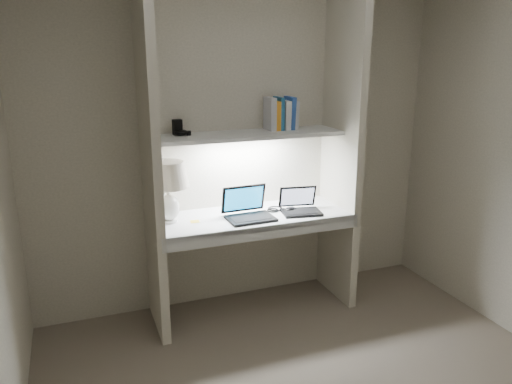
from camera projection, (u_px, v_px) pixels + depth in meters
name	position (u px, v px, depth m)	size (l,w,h in m)	color
back_wall	(240.00, 144.00, 3.82)	(3.20, 0.01, 2.50)	beige
alcove_panel_left	(150.00, 158.00, 3.32)	(0.06, 0.55, 2.50)	beige
alcove_panel_right	(342.00, 144.00, 3.82)	(0.06, 0.55, 2.50)	beige
desk	(253.00, 217.00, 3.71)	(1.40, 0.55, 0.04)	white
desk_apron	(266.00, 232.00, 3.48)	(1.46, 0.03, 0.10)	silver
shelf	(248.00, 135.00, 3.63)	(1.40, 0.36, 0.03)	silver
strip_light	(248.00, 138.00, 3.64)	(0.60, 0.04, 0.01)	white
table_lamp	(168.00, 182.00, 3.45)	(0.30, 0.30, 0.44)	white
laptop_main	(248.00, 211.00, 3.62)	(0.34, 0.30, 0.23)	black
laptop_netbook	(300.00, 206.00, 3.75)	(0.32, 0.29, 0.18)	black
speaker	(245.00, 199.00, 3.84)	(0.10, 0.07, 0.14)	silver
mouse	(290.00, 209.00, 3.76)	(0.10, 0.06, 0.04)	black
cable_coil	(275.00, 208.00, 3.82)	(0.11, 0.11, 0.01)	black
sticky_note	(195.00, 221.00, 3.54)	(0.06, 0.06, 0.00)	yellow
book_row	(281.00, 114.00, 3.76)	(0.23, 0.16, 0.24)	silver
shelf_box	(177.00, 127.00, 3.53)	(0.06, 0.05, 0.11)	black
shelf_gadget	(181.00, 133.00, 3.49)	(0.10, 0.07, 0.04)	black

